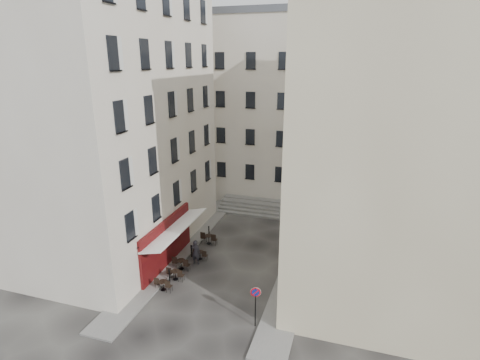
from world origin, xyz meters
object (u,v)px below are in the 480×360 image
at_px(bistro_table_a, 163,284).
at_px(bistro_table_b, 176,274).
at_px(pedestrian, 196,252).
at_px(no_parking_sign, 255,299).

distance_m(bistro_table_a, bistro_table_b, 1.33).
height_order(bistro_table_a, pedestrian, pedestrian).
distance_m(no_parking_sign, pedestrian, 7.83).
relative_size(bistro_table_a, pedestrian, 0.63).
bearing_deg(pedestrian, bistro_table_b, 79.74).
distance_m(no_parking_sign, bistro_table_a, 6.78).
height_order(no_parking_sign, pedestrian, no_parking_sign).
distance_m(bistro_table_b, pedestrian, 2.43).
relative_size(no_parking_sign, bistro_table_a, 2.06).
distance_m(no_parking_sign, bistro_table_b, 7.01).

